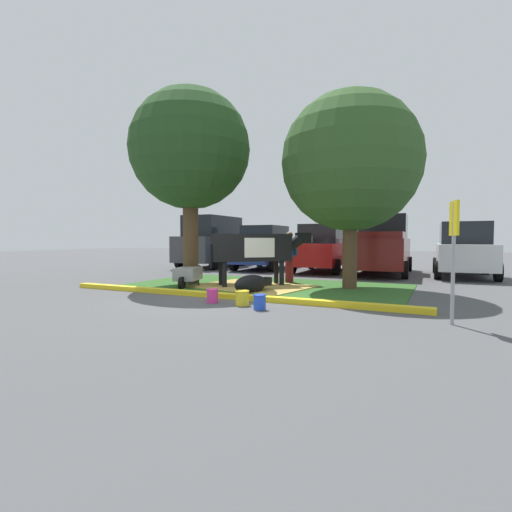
{
  "coord_description": "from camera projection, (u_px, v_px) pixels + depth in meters",
  "views": [
    {
      "loc": [
        4.86,
        -7.85,
        1.4
      ],
      "look_at": [
        -0.1,
        2.38,
        0.9
      ],
      "focal_mm": 26.99,
      "sensor_mm": 36.0,
      "label": 1
    }
  ],
  "objects": [
    {
      "name": "bucket_pink",
      "position": [
        212.0,
        296.0,
        8.46
      ],
      "size": [
        0.27,
        0.27,
        0.3
      ],
      "color": "#EA3893",
      "rests_on": "ground"
    },
    {
      "name": "sedan_silver",
      "position": [
        323.0,
        249.0,
        16.5
      ],
      "size": [
        2.14,
        4.46,
        2.02
      ],
      "color": "red",
      "rests_on": "ground"
    },
    {
      "name": "shade_tree_left",
      "position": [
        190.0,
        150.0,
        11.96
      ],
      "size": [
        3.74,
        3.74,
        6.08
      ],
      "color": "#4C3823",
      "rests_on": "ground"
    },
    {
      "name": "curb_yellow",
      "position": [
        221.0,
        295.0,
        9.15
      ],
      "size": [
        9.33,
        0.24,
        0.12
      ],
      "primitive_type": "cube",
      "color": "yellow",
      "rests_on": "ground"
    },
    {
      "name": "grass_island",
      "position": [
        264.0,
        286.0,
        11.36
      ],
      "size": [
        8.13,
        4.62,
        0.02
      ],
      "primitive_type": "cube",
      "color": "#2D5B23",
      "rests_on": "ground"
    },
    {
      "name": "sedan_blue",
      "position": [
        265.0,
        248.0,
        17.99
      ],
      "size": [
        2.14,
        4.46,
        2.02
      ],
      "color": "navy",
      "rests_on": "ground"
    },
    {
      "name": "suv_dark_grey",
      "position": [
        213.0,
        242.0,
        19.14
      ],
      "size": [
        2.25,
        4.66,
        2.52
      ],
      "color": "#3D3D42",
      "rests_on": "ground"
    },
    {
      "name": "person_handler",
      "position": [
        289.0,
        255.0,
        12.31
      ],
      "size": [
        0.53,
        0.34,
        1.64
      ],
      "color": "maroon",
      "rests_on": "ground"
    },
    {
      "name": "hatchback_white",
      "position": [
        464.0,
        250.0,
        14.24
      ],
      "size": [
        2.14,
        4.46,
        2.02
      ],
      "color": "silver",
      "rests_on": "ground"
    },
    {
      "name": "wheelbarrow",
      "position": [
        188.0,
        274.0,
        11.09
      ],
      "size": [
        0.9,
        1.61,
        0.63
      ],
      "color": "gray",
      "rests_on": "ground"
    },
    {
      "name": "bucket_yellow",
      "position": [
        242.0,
        298.0,
        8.11
      ],
      "size": [
        0.31,
        0.31,
        0.32
      ],
      "color": "yellow",
      "rests_on": "ground"
    },
    {
      "name": "cow_holstein",
      "position": [
        255.0,
        248.0,
        11.35
      ],
      "size": [
        2.57,
        2.38,
        1.6
      ],
      "color": "black",
      "rests_on": "ground"
    },
    {
      "name": "calf_lying",
      "position": [
        252.0,
        284.0,
        9.95
      ],
      "size": [
        0.76,
        1.33,
        0.48
      ],
      "color": "black",
      "rests_on": "ground"
    },
    {
      "name": "ground_plane",
      "position": [
        216.0,
        297.0,
        9.24
      ],
      "size": [
        80.0,
        80.0,
        0.0
      ],
      "primitive_type": "plane",
      "color": "#4C4C4F"
    },
    {
      "name": "pickup_truck_maroon",
      "position": [
        381.0,
        246.0,
        15.48
      ],
      "size": [
        2.36,
        5.47,
        2.42
      ],
      "color": "maroon",
      "rests_on": "ground"
    },
    {
      "name": "hay_bedding",
      "position": [
        251.0,
        287.0,
        11.15
      ],
      "size": [
        3.57,
        2.93,
        0.04
      ],
      "primitive_type": "cube",
      "rotation": [
        0.0,
        0.0,
        -0.18
      ],
      "color": "tan",
      "rests_on": "ground"
    },
    {
      "name": "parking_sign",
      "position": [
        454.0,
        238.0,
        6.24
      ],
      "size": [
        0.14,
        0.44,
        2.02
      ],
      "color": "#99999E",
      "rests_on": "ground"
    },
    {
      "name": "bucket_blue",
      "position": [
        260.0,
        302.0,
        7.63
      ],
      "size": [
        0.27,
        0.27,
        0.3
      ],
      "color": "blue",
      "rests_on": "ground"
    },
    {
      "name": "shade_tree_right",
      "position": [
        351.0,
        162.0,
        10.65
      ],
      "size": [
        3.86,
        3.86,
        5.48
      ],
      "color": "#4C3823",
      "rests_on": "ground"
    }
  ]
}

